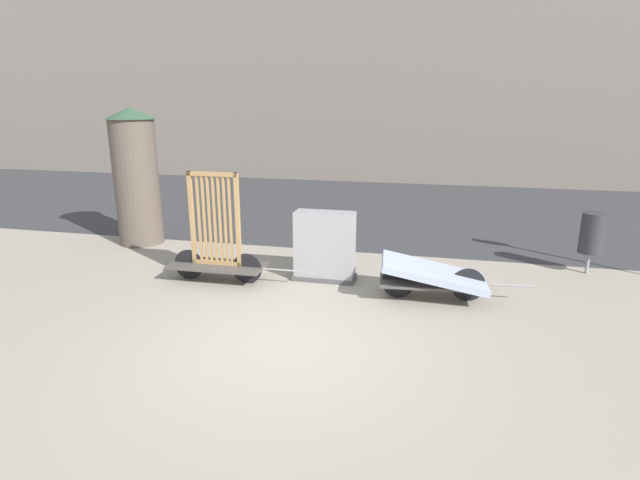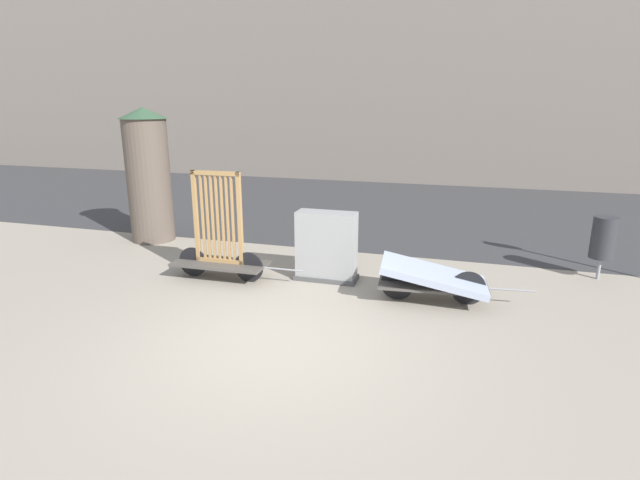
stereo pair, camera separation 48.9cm
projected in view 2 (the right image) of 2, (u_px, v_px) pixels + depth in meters
ground_plane at (275, 345)px, 6.56m from camera, size 60.00×60.00×0.00m
road_strip at (386, 208)px, 14.84m from camera, size 56.00×9.28×0.01m
building_facade at (420, 11)px, 19.23m from camera, size 48.00×4.00×12.82m
bike_cart_with_bedframe at (220, 246)px, 8.81m from camera, size 2.39×0.72×1.94m
bike_cart_with_mattress at (433, 278)px, 7.85m from camera, size 2.41×1.06×0.67m
utility_cabinet at (326, 249)px, 8.79m from camera, size 1.11×0.46×1.24m
trash_bin at (604, 238)px, 8.76m from camera, size 0.41×0.41×1.14m
advertising_column at (148, 174)px, 11.08m from camera, size 1.06×1.06×2.95m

